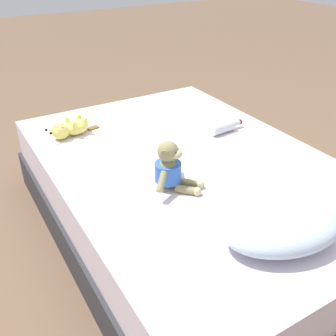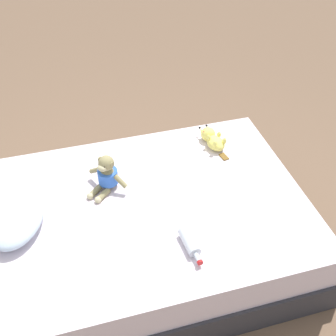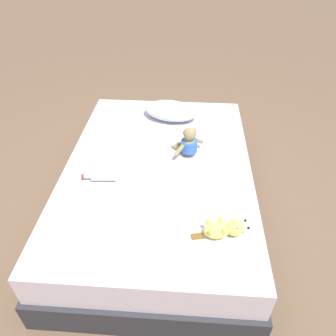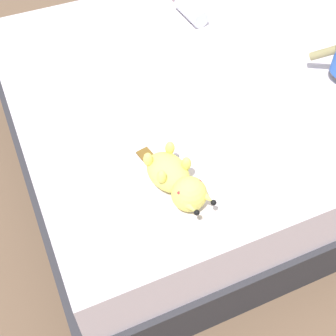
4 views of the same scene
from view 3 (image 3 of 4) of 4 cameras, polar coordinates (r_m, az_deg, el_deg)
ground_plane at (r=2.68m, az=-1.56°, el=-7.27°), size 16.00×16.00×0.00m
bed at (r=2.52m, az=-1.64°, el=-3.67°), size 1.39×2.04×0.47m
pillow at (r=2.91m, az=0.47°, el=10.04°), size 0.53×0.40×0.13m
plush_monkey at (r=2.43m, az=3.58°, el=4.36°), size 0.26×0.26×0.24m
plush_yellow_creature at (r=1.90m, az=9.86°, el=-10.47°), size 0.33×0.14×0.10m
glass_bottle at (r=2.26m, az=-11.38°, el=-1.42°), size 0.24×0.08×0.07m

